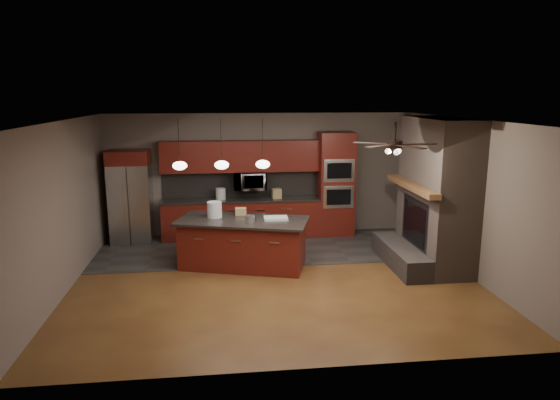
{
  "coord_description": "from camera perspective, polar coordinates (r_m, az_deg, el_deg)",
  "views": [
    {
      "loc": [
        -0.91,
        -8.35,
        3.24
      ],
      "look_at": [
        0.16,
        0.6,
        1.3
      ],
      "focal_mm": 32.0,
      "sensor_mm": 36.0,
      "label": 1
    }
  ],
  "objects": [
    {
      "name": "pendant_right",
      "position": [
        9.17,
        -1.98,
        4.13
      ],
      "size": [
        0.26,
        0.26,
        0.92
      ],
      "color": "black",
      "rests_on": "ceiling"
    },
    {
      "name": "right_wall",
      "position": [
        9.62,
        20.64,
        0.32
      ],
      "size": [
        0.02,
        6.0,
        2.8
      ],
      "primitive_type": "cube",
      "color": "#645950",
      "rests_on": "ground"
    },
    {
      "name": "microwave",
      "position": [
        11.29,
        -3.48,
        2.21
      ],
      "size": [
        0.73,
        0.41,
        0.5
      ],
      "primitive_type": "imported",
      "color": "silver",
      "rests_on": "back_cabinetry"
    },
    {
      "name": "back_wall",
      "position": [
        11.53,
        -2.19,
        2.94
      ],
      "size": [
        7.0,
        0.02,
        2.8
      ],
      "primitive_type": "cube",
      "color": "#645950",
      "rests_on": "ground"
    },
    {
      "name": "counter_box",
      "position": [
        11.29,
        -0.4,
        0.75
      ],
      "size": [
        0.23,
        0.19,
        0.22
      ],
      "primitive_type": "cube",
      "rotation": [
        0.0,
        0.0,
        0.18
      ],
      "color": "#A68855",
      "rests_on": "back_cabinetry"
    },
    {
      "name": "back_cabinetry",
      "position": [
        11.35,
        -4.46,
        0.16
      ],
      "size": [
        3.59,
        0.64,
        2.2
      ],
      "color": "#601112",
      "rests_on": "ground"
    },
    {
      "name": "cardboard_box",
      "position": [
        9.72,
        -4.5,
        -1.31
      ],
      "size": [
        0.22,
        0.16,
        0.14
      ],
      "primitive_type": "cube",
      "rotation": [
        0.0,
        0.0,
        -0.04
      ],
      "color": "#9D8551",
      "rests_on": "kitchen_island"
    },
    {
      "name": "ceiling_fan",
      "position": [
        8.06,
        12.97,
        6.25
      ],
      "size": [
        1.27,
        1.33,
        0.41
      ],
      "color": "black",
      "rests_on": "ceiling"
    },
    {
      "name": "white_bucket",
      "position": [
        9.56,
        -7.49,
        -1.1
      ],
      "size": [
        0.38,
        0.38,
        0.3
      ],
      "primitive_type": "cylinder",
      "rotation": [
        0.0,
        0.0,
        -0.56
      ],
      "color": "silver",
      "rests_on": "kitchen_island"
    },
    {
      "name": "slate_tile_patch",
      "position": [
        10.69,
        -1.61,
        -5.49
      ],
      "size": [
        7.0,
        2.4,
        0.01
      ],
      "primitive_type": "cube",
      "color": "#312E2C",
      "rests_on": "ground"
    },
    {
      "name": "left_wall",
      "position": [
        8.93,
        -23.49,
        -0.78
      ],
      "size": [
        0.02,
        6.0,
        2.8
      ],
      "primitive_type": "cube",
      "color": "#645950",
      "rests_on": "ground"
    },
    {
      "name": "fireplace_column",
      "position": [
        9.8,
        17.13,
        0.14
      ],
      "size": [
        1.3,
        2.1,
        2.8
      ],
      "color": "brown",
      "rests_on": "ground"
    },
    {
      "name": "paint_tray",
      "position": [
        9.36,
        -0.48,
        -2.08
      ],
      "size": [
        0.45,
        0.32,
        0.04
      ],
      "primitive_type": "cube",
      "rotation": [
        0.0,
        0.0,
        -0.04
      ],
      "color": "silver",
      "rests_on": "kitchen_island"
    },
    {
      "name": "ground",
      "position": [
        9.0,
        -0.54,
        -8.96
      ],
      "size": [
        7.0,
        7.0,
        0.0
      ],
      "primitive_type": "plane",
      "color": "brown",
      "rests_on": "ground"
    },
    {
      "name": "counter_bucket",
      "position": [
        11.27,
        -6.8,
        0.71
      ],
      "size": [
        0.28,
        0.28,
        0.25
      ],
      "primitive_type": "cylinder",
      "rotation": [
        0.0,
        0.0,
        0.32
      ],
      "color": "silver",
      "rests_on": "back_cabinetry"
    },
    {
      "name": "pendant_left",
      "position": [
        9.17,
        -11.39,
        3.9
      ],
      "size": [
        0.26,
        0.26,
        0.92
      ],
      "color": "black",
      "rests_on": "ceiling"
    },
    {
      "name": "pendant_center",
      "position": [
        9.14,
        -6.68,
        4.03
      ],
      "size": [
        0.26,
        0.26,
        0.92
      ],
      "color": "black",
      "rests_on": "ceiling"
    },
    {
      "name": "refrigerator",
      "position": [
        11.36,
        -16.67,
        0.35
      ],
      "size": [
        0.87,
        0.75,
        2.04
      ],
      "color": "silver",
      "rests_on": "ground"
    },
    {
      "name": "ceiling",
      "position": [
        8.41,
        -0.58,
        9.13
      ],
      "size": [
        7.0,
        6.0,
        0.02
      ],
      "primitive_type": "cube",
      "color": "white",
      "rests_on": "back_wall"
    },
    {
      "name": "paint_can",
      "position": [
        9.13,
        -3.51,
        -2.2
      ],
      "size": [
        0.2,
        0.2,
        0.13
      ],
      "primitive_type": "cylinder",
      "rotation": [
        0.0,
        0.0,
        0.03
      ],
      "color": "silver",
      "rests_on": "kitchen_island"
    },
    {
      "name": "kitchen_island",
      "position": [
        9.49,
        -4.27,
        -4.91
      ],
      "size": [
        2.64,
        1.75,
        0.92
      ],
      "rotation": [
        0.0,
        0.0,
        -0.29
      ],
      "color": "#601112",
      "rests_on": "ground"
    },
    {
      "name": "oven_tower",
      "position": [
        11.53,
        6.4,
        1.82
      ],
      "size": [
        0.8,
        0.63,
        2.38
      ],
      "color": "#601112",
      "rests_on": "ground"
    }
  ]
}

